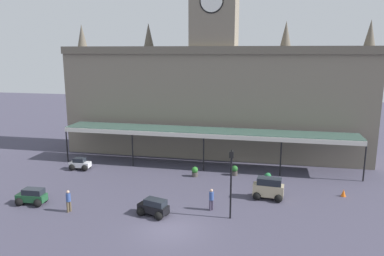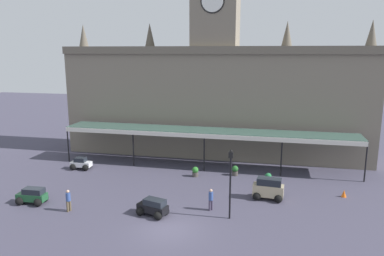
# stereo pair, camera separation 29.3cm
# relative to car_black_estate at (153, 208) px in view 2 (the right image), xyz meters

# --- Properties ---
(ground_plane) EXTENTS (140.00, 140.00, 0.00)m
(ground_plane) POSITION_rel_car_black_estate_xyz_m (1.72, -1.79, -0.56)
(ground_plane) COLOR #413E50
(station_building) EXTENTS (33.58, 5.89, 20.38)m
(station_building) POSITION_rel_car_black_estate_xyz_m (1.72, 17.25, 6.39)
(station_building) COLOR slate
(station_building) RESTS_ON ground
(entrance_canopy) EXTENTS (29.83, 3.26, 3.84)m
(entrance_canopy) POSITION_rel_car_black_estate_xyz_m (1.72, 12.09, 3.14)
(entrance_canopy) COLOR #38564C
(entrance_canopy) RESTS_ON ground
(car_black_estate) EXTENTS (2.41, 1.94, 1.27)m
(car_black_estate) POSITION_rel_car_black_estate_xyz_m (0.00, 0.00, 0.00)
(car_black_estate) COLOR black
(car_black_estate) RESTS_ON ground
(car_beige_van) EXTENTS (2.47, 1.74, 1.77)m
(car_beige_van) POSITION_rel_car_black_estate_xyz_m (8.08, 4.83, 0.24)
(car_beige_van) COLOR tan
(car_beige_van) RESTS_ON ground
(car_green_estate) EXTENTS (2.29, 1.62, 1.27)m
(car_green_estate) POSITION_rel_car_black_estate_xyz_m (-9.87, -0.01, 0.00)
(car_green_estate) COLOR #1E512D
(car_green_estate) RESTS_ON ground
(car_white_sedan) EXTENTS (2.09, 1.58, 1.19)m
(car_white_sedan) POSITION_rel_car_black_estate_xyz_m (-10.49, 8.63, -0.06)
(car_white_sedan) COLOR silver
(car_white_sedan) RESTS_ON ground
(pedestrian_near_entrance) EXTENTS (0.34, 0.38, 1.67)m
(pedestrian_near_entrance) POSITION_rel_car_black_estate_xyz_m (-6.34, -0.69, 0.34)
(pedestrian_near_entrance) COLOR brown
(pedestrian_near_entrance) RESTS_ON ground
(pedestrian_crossing_forecourt) EXTENTS (0.34, 0.34, 1.67)m
(pedestrian_crossing_forecourt) POSITION_rel_car_black_estate_xyz_m (3.93, 1.76, 0.34)
(pedestrian_crossing_forecourt) COLOR #3F384C
(pedestrian_crossing_forecourt) RESTS_ON ground
(victorian_lamppost) EXTENTS (0.30, 0.30, 5.06)m
(victorian_lamppost) POSITION_rel_car_black_estate_xyz_m (5.47, 0.69, 2.57)
(victorian_lamppost) COLOR black
(victorian_lamppost) RESTS_ON ground
(traffic_cone) EXTENTS (0.40, 0.40, 0.60)m
(traffic_cone) POSITION_rel_car_black_estate_xyz_m (14.12, 6.64, -0.26)
(traffic_cone) COLOR orange
(traffic_cone) RESTS_ON ground
(planter_forecourt_centre) EXTENTS (0.60, 0.60, 0.96)m
(planter_forecourt_centre) POSITION_rel_car_black_estate_xyz_m (1.23, 8.90, -0.07)
(planter_forecourt_centre) COLOR #47423D
(planter_forecourt_centre) RESTS_ON ground
(planter_near_kerb) EXTENTS (0.60, 0.60, 0.96)m
(planter_near_kerb) POSITION_rel_car_black_estate_xyz_m (4.88, 10.05, -0.07)
(planter_near_kerb) COLOR #47423D
(planter_near_kerb) RESTS_ON ground
(planter_by_canopy) EXTENTS (0.60, 0.60, 0.96)m
(planter_by_canopy) POSITION_rel_car_black_estate_xyz_m (8.01, 8.54, -0.07)
(planter_by_canopy) COLOR #47423D
(planter_by_canopy) RESTS_ON ground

